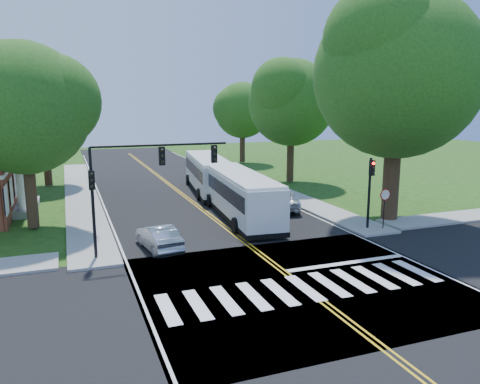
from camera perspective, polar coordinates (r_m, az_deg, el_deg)
name	(u,v)px	position (r m, az deg, el deg)	size (l,w,h in m)	color
ground	(299,284)	(21.22, 7.25, -11.06)	(140.00, 140.00, 0.00)	#1B4010
road	(194,203)	(37.40, -5.65, -1.35)	(14.00, 96.00, 0.01)	black
cross_road	(299,284)	(21.22, 7.25, -11.05)	(60.00, 12.00, 0.01)	black
center_line	(182,194)	(41.20, -7.09, -0.23)	(0.36, 70.00, 0.01)	gold
edge_line_w	(101,199)	(40.22, -16.55, -0.88)	(0.12, 70.00, 0.01)	silver
edge_line_e	(254,189)	(43.25, 1.70, 0.37)	(0.12, 70.00, 0.01)	silver
crosswalk	(305,288)	(20.81, 7.90, -11.49)	(12.60, 3.00, 0.01)	silver
stop_bar	(347,263)	(24.20, 12.90, -8.42)	(6.60, 0.40, 0.01)	silver
sidewalk_nw	(81,193)	(43.09, -18.84, -0.17)	(2.60, 40.00, 0.15)	gray
sidewalk_ne	(256,182)	(46.53, 2.01, 1.19)	(2.60, 40.00, 0.15)	gray
tree_ne_big	(398,75)	(32.53, 18.65, 13.37)	(10.80, 10.80, 14.91)	#351F15
tree_west_near	(24,109)	(31.44, -24.87, 9.21)	(8.00, 8.00, 11.40)	#351F15
tree_west_far	(43,112)	(47.40, -22.87, 8.95)	(7.60, 7.60, 10.67)	#351F15
tree_east_mid	(291,103)	(46.30, 6.29, 10.77)	(8.40, 8.40, 11.93)	#351F15
tree_east_far	(242,110)	(61.37, 0.29, 9.91)	(7.20, 7.20, 10.34)	#351F15
signal_nw	(139,173)	(24.29, -12.15, 2.30)	(7.15, 0.46, 5.66)	black
signal_ne	(370,184)	(29.95, 15.59, 1.00)	(0.30, 0.46, 4.40)	black
stop_sign	(385,199)	(30.23, 17.24, -0.80)	(0.76, 0.08, 2.53)	black
bus_lead	(240,194)	(32.18, 0.01, -0.29)	(3.69, 12.30, 3.14)	silver
bus_follow	(208,173)	(41.92, -3.95, 2.31)	(4.22, 12.38, 3.14)	silver
hatchback	(159,238)	(25.79, -9.87, -5.51)	(1.45, 4.15, 1.37)	#B6B9BE
suv	(282,200)	(35.07, 5.09, -0.98)	(2.35, 5.10, 1.42)	silver
dark_sedan	(246,185)	(42.03, 0.72, 0.89)	(1.66, 4.09, 1.19)	black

